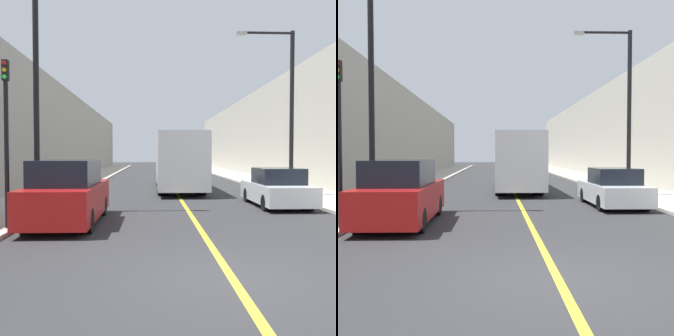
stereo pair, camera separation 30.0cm
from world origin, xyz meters
The scene contains 12 objects.
ground_plane centered at (0.00, 0.00, 0.00)m, with size 200.00×200.00×0.00m, color #2D2D30.
sidewalk_left centered at (-6.77, 30.00, 0.06)m, with size 3.43×72.00×0.12m, color #B2AA9E.
sidewalk_right centered at (6.77, 30.00, 0.06)m, with size 3.43×72.00×0.12m, color #B2AA9E.
building_row_left centered at (-10.49, 30.00, 3.84)m, with size 4.00×72.00×7.67m, color gray.
building_row_right centered at (10.49, 30.00, 4.07)m, with size 4.00×72.00×8.13m, color #B7B2A3.
road_center_line centered at (0.00, 30.00, 0.00)m, with size 0.16×72.00×0.01m, color gold.
bus centered at (0.19, 16.65, 1.74)m, with size 2.47×10.24×3.24m.
parked_suv_left centered at (-3.89, 5.41, 0.90)m, with size 1.90×5.00×1.94m.
car_right_near centered at (3.71, 9.12, 0.70)m, with size 1.89×4.48×1.56m.
street_lamp_left centered at (-5.12, 7.28, 4.79)m, with size 2.80×0.24×8.21m.
street_lamp_right centered at (5.11, 12.04, 4.61)m, with size 2.80×0.24×7.86m.
traffic_light centered at (-5.26, 4.14, 2.56)m, with size 0.16×0.18×4.51m.
Camera 2 is at (-1.07, -6.59, 2.11)m, focal length 42.00 mm.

